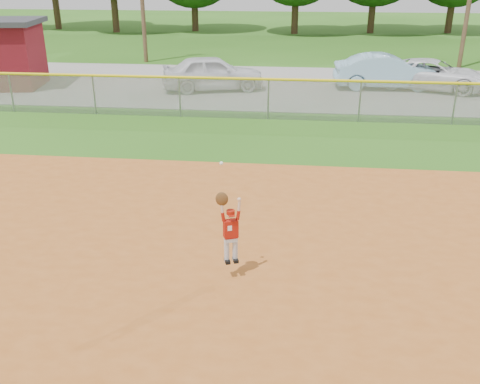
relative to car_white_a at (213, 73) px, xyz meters
name	(u,v)px	position (x,y,z in m)	size (l,w,h in m)	color
ground	(238,249)	(2.82, -14.67, -0.81)	(120.00, 120.00, 0.00)	#295B14
clay_infield	(215,344)	(2.82, -17.67, -0.79)	(24.00, 16.00, 0.04)	#A3531D
parking_strip	(276,86)	(2.82, 1.33, -0.80)	(44.00, 10.00, 0.03)	gray
car_white_a	(213,73)	(0.00, 0.00, 0.00)	(1.85, 4.59, 1.56)	silver
car_blue	(386,72)	(7.90, 1.21, -0.01)	(1.64, 4.71, 1.55)	#8DB9D2
car_white_b	(433,75)	(10.00, 1.21, -0.10)	(2.25, 4.87, 1.35)	silver
outfield_fence	(268,96)	(2.82, -4.67, 0.07)	(40.06, 0.10, 1.55)	gray
ballplayer	(229,228)	(2.80, -15.78, 0.24)	(0.45, 0.26, 1.95)	silver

